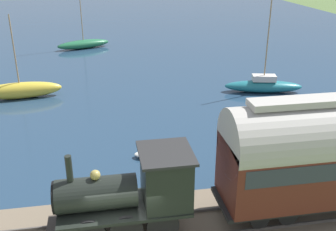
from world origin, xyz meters
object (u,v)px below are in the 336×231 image
object	(u,v)px
passenger_coach	(336,150)
sailboat_yellow	(20,90)
rowboat_near_shore	(160,154)
sailboat_green	(84,44)
sailboat_teal	(263,85)
steam_locomotive	(134,189)
rowboat_mid_harbor	(250,126)

from	to	relation	value
passenger_coach	sailboat_yellow	bearing A→B (deg)	40.58
passenger_coach	sailboat_yellow	size ratio (longest dim) A/B	1.48
rowboat_near_shore	sailboat_green	bearing A→B (deg)	16.31
sailboat_teal	sailboat_yellow	distance (m)	18.09
sailboat_teal	sailboat_yellow	world-z (taller)	sailboat_teal
sailboat_yellow	rowboat_near_shore	world-z (taller)	sailboat_yellow
steam_locomotive	passenger_coach	bearing A→B (deg)	-90.00
steam_locomotive	sailboat_green	xyz separation A→B (m)	(32.22, 2.49, -1.73)
rowboat_near_shore	sailboat_yellow	bearing A→B (deg)	45.89
passenger_coach	rowboat_near_shore	distance (m)	8.92
passenger_coach	sailboat_green	xyz separation A→B (m)	(32.22, 10.14, -2.56)
passenger_coach	sailboat_yellow	world-z (taller)	sailboat_yellow
passenger_coach	steam_locomotive	bearing A→B (deg)	90.00
sailboat_yellow	sailboat_green	xyz separation A→B (m)	(15.46, -4.23, -0.10)
passenger_coach	rowboat_mid_harbor	bearing A→B (deg)	-0.55
sailboat_teal	sailboat_green	world-z (taller)	sailboat_green
passenger_coach	rowboat_mid_harbor	world-z (taller)	passenger_coach
sailboat_teal	passenger_coach	bearing A→B (deg)	178.73
passenger_coach	sailboat_green	world-z (taller)	sailboat_green
passenger_coach	rowboat_near_shore	size ratio (longest dim) A/B	3.23
sailboat_yellow	rowboat_near_shore	bearing A→B (deg)	-146.59
steam_locomotive	sailboat_green	distance (m)	32.36
steam_locomotive	sailboat_yellow	bearing A→B (deg)	21.84
rowboat_mid_harbor	passenger_coach	bearing A→B (deg)	168.40
passenger_coach	sailboat_teal	distance (m)	15.58
passenger_coach	sailboat_green	size ratio (longest dim) A/B	1.00
steam_locomotive	passenger_coach	xyz separation A→B (m)	(-0.00, -7.64, 0.83)
sailboat_teal	rowboat_near_shore	distance (m)	12.83
rowboat_mid_harbor	steam_locomotive	bearing A→B (deg)	126.59
sailboat_green	rowboat_near_shore	size ratio (longest dim) A/B	3.24
sailboat_green	rowboat_mid_harbor	distance (m)	25.85
passenger_coach	rowboat_near_shore	xyz separation A→B (m)	(6.18, 5.74, -2.90)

